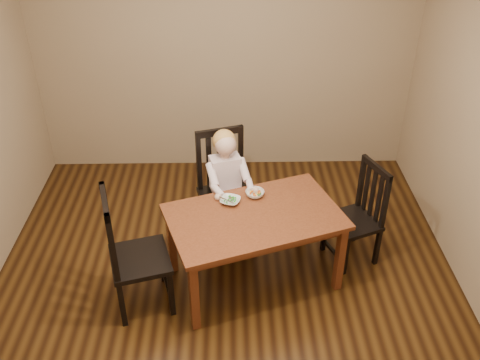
{
  "coord_description": "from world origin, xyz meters",
  "views": [
    {
      "loc": [
        0.05,
        -3.35,
        3.26
      ],
      "look_at": [
        0.12,
        0.25,
        0.9
      ],
      "focal_mm": 40.0,
      "sensor_mm": 36.0,
      "label": 1
    }
  ],
  "objects_px": {
    "toddler": "(226,177)",
    "bowl_veg": "(255,194)",
    "dining_table": "(254,223)",
    "chair_left": "(132,255)",
    "chair_child": "(225,189)",
    "chair_right": "(358,216)",
    "bowl_peas": "(230,201)"
  },
  "relations": [
    {
      "from": "chair_left",
      "to": "bowl_veg",
      "type": "xyz_separation_m",
      "value": [
        0.97,
        0.53,
        0.19
      ]
    },
    {
      "from": "toddler",
      "to": "chair_right",
      "type": "bearing_deg",
      "value": 148.89
    },
    {
      "from": "chair_left",
      "to": "toddler",
      "type": "xyz_separation_m",
      "value": [
        0.73,
        0.85,
        0.15
      ]
    },
    {
      "from": "dining_table",
      "to": "chair_left",
      "type": "xyz_separation_m",
      "value": [
        -0.96,
        -0.27,
        -0.09
      ]
    },
    {
      "from": "dining_table",
      "to": "toddler",
      "type": "xyz_separation_m",
      "value": [
        -0.23,
        0.59,
        0.06
      ]
    },
    {
      "from": "dining_table",
      "to": "bowl_veg",
      "type": "distance_m",
      "value": 0.29
    },
    {
      "from": "dining_table",
      "to": "chair_right",
      "type": "bearing_deg",
      "value": 17.2
    },
    {
      "from": "chair_left",
      "to": "bowl_veg",
      "type": "distance_m",
      "value": 1.12
    },
    {
      "from": "toddler",
      "to": "chair_child",
      "type": "bearing_deg",
      "value": -90.0
    },
    {
      "from": "bowl_veg",
      "to": "bowl_peas",
      "type": "bearing_deg",
      "value": -155.82
    },
    {
      "from": "dining_table",
      "to": "chair_left",
      "type": "relative_size",
      "value": 1.44
    },
    {
      "from": "toddler",
      "to": "bowl_peas",
      "type": "relative_size",
      "value": 3.78
    },
    {
      "from": "chair_child",
      "to": "chair_left",
      "type": "relative_size",
      "value": 0.98
    },
    {
      "from": "dining_table",
      "to": "chair_left",
      "type": "distance_m",
      "value": 1.0
    },
    {
      "from": "chair_right",
      "to": "toddler",
      "type": "bearing_deg",
      "value": 52.96
    },
    {
      "from": "chair_right",
      "to": "bowl_veg",
      "type": "bearing_deg",
      "value": 68.85
    },
    {
      "from": "toddler",
      "to": "bowl_peas",
      "type": "distance_m",
      "value": 0.42
    },
    {
      "from": "dining_table",
      "to": "chair_left",
      "type": "bearing_deg",
      "value": -164.38
    },
    {
      "from": "chair_right",
      "to": "bowl_veg",
      "type": "distance_m",
      "value": 0.94
    },
    {
      "from": "chair_child",
      "to": "bowl_peas",
      "type": "height_order",
      "value": "chair_child"
    },
    {
      "from": "bowl_peas",
      "to": "chair_left",
      "type": "bearing_deg",
      "value": -150.08
    },
    {
      "from": "chair_left",
      "to": "bowl_peas",
      "type": "bearing_deg",
      "value": 103.97
    },
    {
      "from": "dining_table",
      "to": "bowl_peas",
      "type": "distance_m",
      "value": 0.28
    },
    {
      "from": "toddler",
      "to": "bowl_veg",
      "type": "relative_size",
      "value": 3.84
    },
    {
      "from": "chair_left",
      "to": "toddler",
      "type": "relative_size",
      "value": 1.78
    },
    {
      "from": "chair_child",
      "to": "chair_left",
      "type": "height_order",
      "value": "chair_left"
    },
    {
      "from": "dining_table",
      "to": "bowl_peas",
      "type": "relative_size",
      "value": 9.73
    },
    {
      "from": "toddler",
      "to": "bowl_veg",
      "type": "xyz_separation_m",
      "value": [
        0.24,
        -0.32,
        0.04
      ]
    },
    {
      "from": "dining_table",
      "to": "chair_child",
      "type": "distance_m",
      "value": 0.69
    },
    {
      "from": "chair_left",
      "to": "bowl_veg",
      "type": "bearing_deg",
      "value": 102.79
    },
    {
      "from": "chair_right",
      "to": "toddler",
      "type": "xyz_separation_m",
      "value": [
        -1.15,
        0.3,
        0.22
      ]
    },
    {
      "from": "bowl_peas",
      "to": "bowl_veg",
      "type": "bearing_deg",
      "value": 24.18
    }
  ]
}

